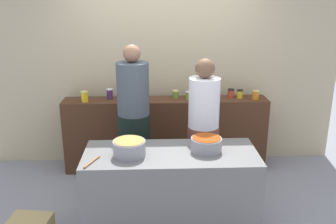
# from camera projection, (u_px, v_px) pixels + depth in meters

# --- Properties ---
(ground) EXTENTS (12.00, 12.00, 0.00)m
(ground) POSITION_uv_depth(u_px,v_px,m) (169.00, 211.00, 4.20)
(ground) COLOR gray
(storefront_wall) EXTENTS (4.80, 0.12, 3.00)m
(storefront_wall) POSITION_uv_depth(u_px,v_px,m) (165.00, 56.00, 5.11)
(storefront_wall) COLOR #BAAD88
(storefront_wall) RESTS_ON ground
(display_shelf) EXTENTS (2.70, 0.36, 0.98)m
(display_shelf) POSITION_uv_depth(u_px,v_px,m) (166.00, 134.00, 5.09)
(display_shelf) COLOR #472A19
(display_shelf) RESTS_ON ground
(prep_table) EXTENTS (1.70, 0.70, 0.84)m
(prep_table) POSITION_uv_depth(u_px,v_px,m) (171.00, 191.00, 3.78)
(prep_table) COLOR slate
(prep_table) RESTS_ON ground
(preserve_jar_0) EXTENTS (0.09, 0.09, 0.14)m
(preserve_jar_0) POSITION_uv_depth(u_px,v_px,m) (85.00, 96.00, 4.81)
(preserve_jar_0) COLOR yellow
(preserve_jar_0) RESTS_ON display_shelf
(preserve_jar_1) EXTENTS (0.08, 0.08, 0.13)m
(preserve_jar_1) POSITION_uv_depth(u_px,v_px,m) (110.00, 94.00, 4.94)
(preserve_jar_1) COLOR #452458
(preserve_jar_1) RESTS_ON display_shelf
(preserve_jar_2) EXTENTS (0.08, 0.08, 0.10)m
(preserve_jar_2) POSITION_uv_depth(u_px,v_px,m) (129.00, 95.00, 4.94)
(preserve_jar_2) COLOR #AF2214
(preserve_jar_2) RESTS_ON display_shelf
(preserve_jar_3) EXTENTS (0.08, 0.08, 0.10)m
(preserve_jar_3) POSITION_uv_depth(u_px,v_px,m) (175.00, 94.00, 4.98)
(preserve_jar_3) COLOR olive
(preserve_jar_3) RESTS_ON display_shelf
(preserve_jar_4) EXTENTS (0.08, 0.08, 0.11)m
(preserve_jar_4) POSITION_uv_depth(u_px,v_px,m) (189.00, 95.00, 4.92)
(preserve_jar_4) COLOR olive
(preserve_jar_4) RESTS_ON display_shelf
(preserve_jar_5) EXTENTS (0.09, 0.09, 0.10)m
(preserve_jar_5) POSITION_uv_depth(u_px,v_px,m) (196.00, 94.00, 5.00)
(preserve_jar_5) COLOR yellow
(preserve_jar_5) RESTS_ON display_shelf
(preserve_jar_6) EXTENTS (0.09, 0.09, 0.12)m
(preserve_jar_6) POSITION_uv_depth(u_px,v_px,m) (231.00, 93.00, 5.00)
(preserve_jar_6) COLOR #A93922
(preserve_jar_6) RESTS_ON display_shelf
(preserve_jar_7) EXTENTS (0.08, 0.08, 0.12)m
(preserve_jar_7) POSITION_uv_depth(u_px,v_px,m) (240.00, 94.00, 4.98)
(preserve_jar_7) COLOR gold
(preserve_jar_7) RESTS_ON display_shelf
(preserve_jar_8) EXTENTS (0.09, 0.09, 0.12)m
(preserve_jar_8) POSITION_uv_depth(u_px,v_px,m) (256.00, 95.00, 4.93)
(preserve_jar_8) COLOR orange
(preserve_jar_8) RESTS_ON display_shelf
(cooking_pot_left) EXTENTS (0.31, 0.31, 0.15)m
(cooking_pot_left) POSITION_uv_depth(u_px,v_px,m) (129.00, 148.00, 3.57)
(cooking_pot_left) COLOR gray
(cooking_pot_left) RESTS_ON prep_table
(cooking_pot_center) EXTENTS (0.30, 0.30, 0.14)m
(cooking_pot_center) POSITION_uv_depth(u_px,v_px,m) (206.00, 144.00, 3.68)
(cooking_pot_center) COLOR gray
(cooking_pot_center) RESTS_ON prep_table
(wooden_spoon) EXTENTS (0.12, 0.25, 0.02)m
(wooden_spoon) POSITION_uv_depth(u_px,v_px,m) (92.00, 162.00, 3.43)
(wooden_spoon) COLOR #9E703D
(wooden_spoon) RESTS_ON prep_table
(cook_with_tongs) EXTENTS (0.38, 0.38, 1.79)m
(cook_with_tongs) POSITION_uv_depth(u_px,v_px,m) (134.00, 128.00, 4.39)
(cook_with_tongs) COLOR black
(cook_with_tongs) RESTS_ON ground
(cook_in_cap) EXTENTS (0.36, 0.36, 1.66)m
(cook_in_cap) POSITION_uv_depth(u_px,v_px,m) (203.00, 138.00, 4.24)
(cook_in_cap) COLOR brown
(cook_in_cap) RESTS_ON ground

